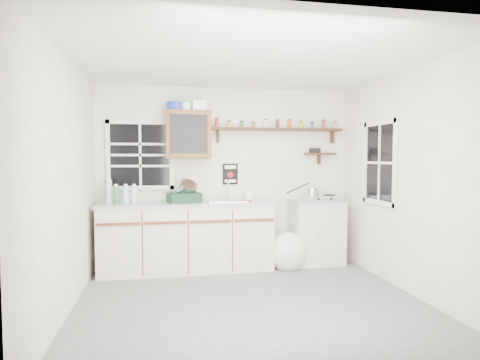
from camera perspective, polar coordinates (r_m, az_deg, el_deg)
The scene contains 18 objects.
room at distance 4.17m, azimuth 1.43°, elevation -0.44°, with size 3.64×3.24×2.54m.
main_cabinet at distance 5.48m, azimuth -7.52°, elevation -7.92°, with size 2.31×0.63×0.92m.
right_cabinet at distance 5.89m, azimuth 10.73°, elevation -7.21°, with size 0.73×0.57×0.91m.
sink at distance 5.47m, azimuth -1.93°, elevation -2.93°, with size 0.52×0.44×0.29m.
upper_cabinet at distance 5.53m, azimuth -7.35°, elevation 6.39°, with size 0.60×0.32×0.65m.
upper_cabinet_clutter at distance 5.56m, azimuth -7.88°, elevation 10.34°, with size 0.53×0.24×0.14m.
spice_shelf at distance 5.82m, azimuth 5.36°, elevation 7.26°, with size 1.91×0.18×0.34m.
secondary_shelf at distance 6.02m, azimuth 11.10°, elevation 3.73°, with size 0.45×0.16×0.24m.
warning_sign at distance 5.74m, azimuth -1.39°, elevation 0.85°, with size 0.22×0.02×0.30m.
window_back at distance 5.66m, azimuth -14.00°, elevation 3.46°, with size 0.93×0.03×0.98m.
window_right at distance 5.33m, azimuth 19.27°, elevation 2.32°, with size 0.03×0.78×1.08m.
water_bottles at distance 5.44m, azimuth -16.63°, elevation -1.84°, with size 0.39×0.12×0.34m.
dish_rack at distance 5.39m, azimuth -7.78°, elevation -2.09°, with size 0.47×0.40×0.31m.
soap_bottle at distance 5.65m, azimuth 1.16°, elevation -1.85°, with size 0.09×0.09×0.19m, color beige.
rag at distance 5.39m, azimuth 0.81°, elevation -3.03°, with size 0.14×0.12×0.02m, color maroon.
hotplate at distance 5.83m, azimuth 11.43°, elevation -2.47°, with size 0.53×0.28×0.08m.
saucepan at distance 5.77m, azimuth 10.17°, elevation -1.63°, with size 0.42×0.30×0.19m.
trash_bag at distance 5.60m, azimuth 6.84°, elevation -10.09°, with size 0.47×0.43×0.54m.
Camera 1 is at (-0.87, -4.07, 1.51)m, focal length 30.00 mm.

